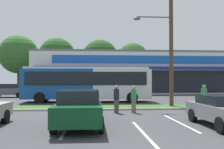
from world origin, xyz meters
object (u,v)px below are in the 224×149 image
object	(u,v)px
car_1	(79,108)
utility_pole	(169,40)
car_2	(53,91)
city_bus	(87,83)
pedestrian_near_bench	(204,98)
pedestrian_by_pole	(134,99)
car_0	(223,110)
car_3	(9,90)
pedestrian_mid	(116,99)

from	to	relation	value
car_1	utility_pole	bearing A→B (deg)	-41.94
car_2	utility_pole	bearing A→B (deg)	131.89
city_bus	car_1	size ratio (longest dim) A/B	2.61
car_1	car_2	distance (m)	19.14
car_1	pedestrian_near_bench	xyz separation A→B (m)	(7.65, 4.29, 0.07)
car_1	pedestrian_by_pole	distance (m)	5.27
car_0	pedestrian_near_bench	distance (m)	4.90
utility_pole	pedestrian_by_pole	world-z (taller)	utility_pole
car_2	pedestrian_by_pole	distance (m)	16.17
car_1	car_2	bearing A→B (deg)	12.89
car_3	pedestrian_by_pole	distance (m)	19.28
car_1	car_3	distance (m)	21.12
car_1	pedestrian_mid	bearing A→B (deg)	-25.41
car_3	car_0	bearing A→B (deg)	129.33
car_3	pedestrian_near_bench	bearing A→B (deg)	139.65
city_bus	car_1	xyz separation A→B (m)	(0.01, -11.98, -0.95)
pedestrian_near_bench	pedestrian_mid	world-z (taller)	pedestrian_near_bench
pedestrian_near_bench	pedestrian_mid	bearing A→B (deg)	87.74
car_3	utility_pole	bearing A→B (deg)	142.88
car_1	pedestrian_by_pole	bearing A→B (deg)	-36.03
car_2	pedestrian_mid	xyz separation A→B (m)	(6.29, -14.41, 0.08)
car_1	car_3	world-z (taller)	same
car_2	pedestrian_near_bench	bearing A→B (deg)	129.66
car_2	pedestrian_near_bench	size ratio (longest dim) A/B	2.53
car_3	pedestrian_by_pole	xyz separation A→B (m)	(12.60, -14.59, 0.03)
pedestrian_mid	car_2	bearing A→B (deg)	-21.71
utility_pole	car_1	world-z (taller)	utility_pole
car_1	car_3	bearing A→B (deg)	26.74
car_2	car_0	bearing A→B (deg)	118.97
car_1	pedestrian_by_pole	size ratio (longest dim) A/B	2.68
utility_pole	car_1	distance (m)	10.24
city_bus	pedestrian_by_pole	world-z (taller)	city_bus
car_3	pedestrian_by_pole	bearing A→B (deg)	130.82
pedestrian_near_bench	pedestrian_by_pole	world-z (taller)	pedestrian_near_bench
car_2	pedestrian_mid	size ratio (longest dim) A/B	2.60
car_0	car_2	size ratio (longest dim) A/B	0.95
city_bus	car_3	size ratio (longest dim) A/B	2.48
car_0	car_1	bearing A→B (deg)	-93.83
utility_pole	pedestrian_mid	size ratio (longest dim) A/B	5.49
city_bus	pedestrian_near_bench	xyz separation A→B (m)	(7.66, -7.69, -0.88)
car_2	car_3	world-z (taller)	car_3
car_0	pedestrian_by_pole	world-z (taller)	pedestrian_by_pole
car_0	pedestrian_near_bench	size ratio (longest dim) A/B	2.42
car_3	pedestrian_by_pole	world-z (taller)	pedestrian_by_pole
pedestrian_near_bench	city_bus	bearing A→B (deg)	42.18
car_0	pedestrian_near_bench	bearing A→B (deg)	163.95
pedestrian_mid	utility_pole	bearing A→B (deg)	-102.69
city_bus	car_1	distance (m)	12.02
car_3	pedestrian_near_bench	xyz separation A→B (m)	(17.15, -14.57, 0.06)
pedestrian_by_pole	utility_pole	bearing A→B (deg)	-112.11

